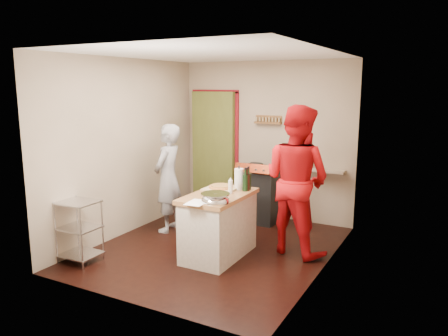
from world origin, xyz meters
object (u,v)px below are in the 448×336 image
Objects in this scene: island at (219,223)px; person_stripe at (168,178)px; person_red at (296,180)px; stove at (260,194)px; wire_shelving at (79,228)px.

person_stripe is at bearing 155.11° from island.
stove is at bearing -29.82° from person_red.
stove is 1.64m from island.
person_stripe reaches higher than wire_shelving.
island is at bearing 57.20° from person_stripe.
wire_shelving is at bearing -116.85° from stove.
wire_shelving is at bearing -146.03° from island.
person_stripe is at bearing -134.00° from stove.
island is 0.62× the size of person_red.
stove is 0.51× the size of person_red.
island is (0.14, -1.64, -0.00)m from stove.
island is at bearing 54.61° from person_red.
person_stripe is (0.28, 1.54, 0.38)m from wire_shelving.
stove reaches higher than wire_shelving.
island is 1.36m from person_stripe.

